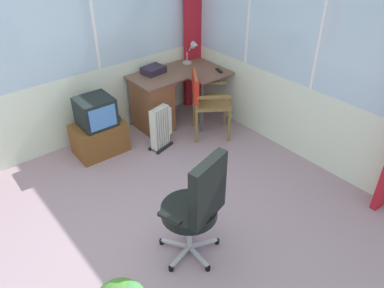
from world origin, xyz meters
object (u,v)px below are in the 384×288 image
space_heater (161,127)px  desk (155,101)px  wooden_armchair (203,96)px  desk_lamp (193,49)px  paper_tray (153,70)px  tv_on_stand (98,129)px  office_chair (197,204)px  tv_remote (219,70)px

space_heater → desk: bearing=62.7°
wooden_armchair → space_heater: size_ratio=1.53×
desk → desk_lamp: (0.76, 0.08, 0.56)m
paper_tray → tv_on_stand: (-1.02, -0.21, -0.46)m
tv_on_stand → wooden_armchair: bearing=-21.3°
desk → desk_lamp: bearing=6.2°
wooden_armchair → space_heater: 0.70m
paper_tray → wooden_armchair: (0.29, -0.72, -0.21)m
desk_lamp → tv_on_stand: size_ratio=0.43×
desk → office_chair: size_ratio=1.13×
tv_remote → paper_tray: 0.91m
paper_tray → tv_on_stand: 1.14m
space_heater → desk_lamp: bearing=29.2°
space_heater → paper_tray: bearing=61.4°
tv_on_stand → paper_tray: bearing=11.5°
paper_tray → space_heater: paper_tray is taller
tv_remote → paper_tray: bearing=161.0°
desk → wooden_armchair: (0.38, -0.57, 0.18)m
desk → tv_on_stand: tv_on_stand is taller
tv_remote → desk_lamp: bearing=116.3°
desk → office_chair: 2.42m
desk_lamp → tv_remote: desk_lamp is taller
office_chair → tv_on_stand: size_ratio=1.46×
desk_lamp → space_heater: size_ratio=0.56×
wooden_armchair → tv_on_stand: size_ratio=1.17×
desk → tv_remote: 0.99m
desk → space_heater: desk is taller
desk → tv_remote: (0.84, -0.38, 0.36)m
tv_on_stand → space_heater: 0.80m
tv_on_stand → tv_remote: bearing=-10.5°
tv_remote → paper_tray: (-0.74, 0.53, 0.03)m
paper_tray → tv_remote: bearing=-35.6°
paper_tray → wooden_armchair: bearing=-68.0°
desk_lamp → office_chair: size_ratio=0.29×
office_chair → tv_on_stand: office_chair is taller
paper_tray → desk_lamp: bearing=-5.5°
wooden_armchair → space_heater: bearing=171.5°
wooden_armchair → office_chair: 2.15m
desk_lamp → tv_remote: 0.51m
desk_lamp → wooden_armchair: (-0.37, -0.65, -0.38)m
desk_lamp → office_chair: (-1.82, -2.25, -0.33)m
tv_remote → tv_on_stand: size_ratio=0.20×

